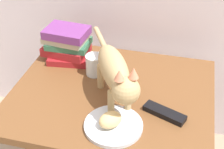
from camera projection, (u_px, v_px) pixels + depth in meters
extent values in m
cube|color=brown|center=(112.00, 95.00, 1.25)|extent=(0.75, 0.63, 0.03)
cylinder|color=brown|center=(78.00, 99.00, 1.63)|extent=(0.04, 0.04, 0.48)
cylinder|color=brown|center=(173.00, 115.00, 1.54)|extent=(0.04, 0.04, 0.48)
cylinder|color=silver|center=(113.00, 126.00, 1.08)|extent=(0.19, 0.19, 0.01)
ellipsoid|color=#E0BC7A|center=(110.00, 120.00, 1.06)|extent=(0.10, 0.10, 0.05)
cylinder|color=tan|center=(128.00, 100.00, 1.12)|extent=(0.02, 0.02, 0.10)
cylinder|color=tan|center=(111.00, 103.00, 1.11)|extent=(0.02, 0.02, 0.10)
cylinder|color=tan|center=(116.00, 74.00, 1.25)|extent=(0.02, 0.02, 0.10)
cylinder|color=tan|center=(100.00, 76.00, 1.24)|extent=(0.02, 0.02, 0.10)
ellipsoid|color=tan|center=(113.00, 68.00, 1.14)|extent=(0.20, 0.27, 0.11)
sphere|color=tan|center=(126.00, 90.00, 1.01)|extent=(0.09, 0.09, 0.09)
cone|color=#DD8460|center=(134.00, 73.00, 0.98)|extent=(0.03, 0.03, 0.03)
cone|color=#DD8460|center=(119.00, 75.00, 0.97)|extent=(0.03, 0.03, 0.03)
cylinder|color=tan|center=(100.00, 38.00, 1.29)|extent=(0.09, 0.15, 0.02)
cube|color=maroon|center=(69.00, 58.00, 1.41)|extent=(0.18, 0.14, 0.03)
cube|color=maroon|center=(66.00, 49.00, 1.41)|extent=(0.20, 0.14, 0.04)
cube|color=#336B4C|center=(69.00, 43.00, 1.39)|extent=(0.18, 0.13, 0.03)
cube|color=#BCB299|center=(66.00, 38.00, 1.37)|extent=(0.18, 0.13, 0.03)
cube|color=#72337A|center=(67.00, 32.00, 1.35)|extent=(0.18, 0.14, 0.03)
cylinder|color=silver|center=(94.00, 65.00, 1.31)|extent=(0.07, 0.07, 0.08)
cylinder|color=silver|center=(95.00, 69.00, 1.33)|extent=(0.06, 0.06, 0.04)
cube|color=black|center=(164.00, 113.00, 1.13)|extent=(0.16, 0.10, 0.02)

